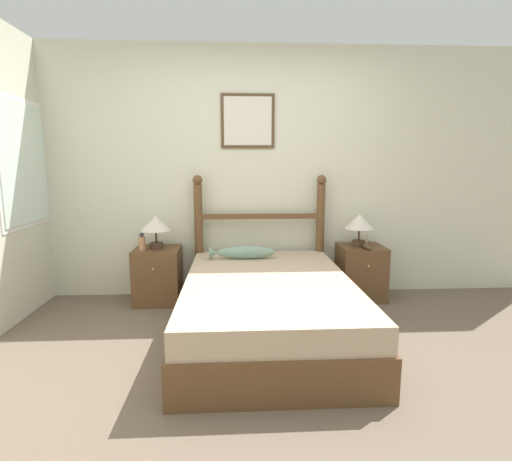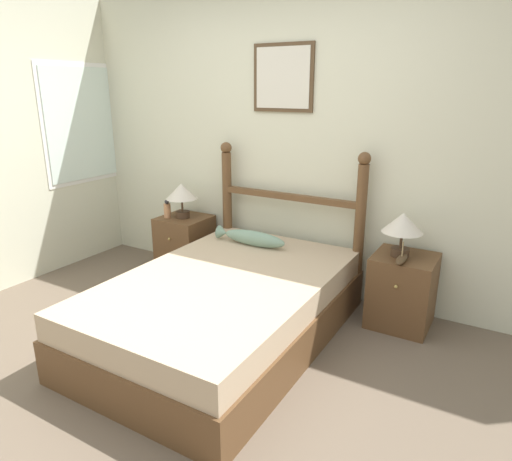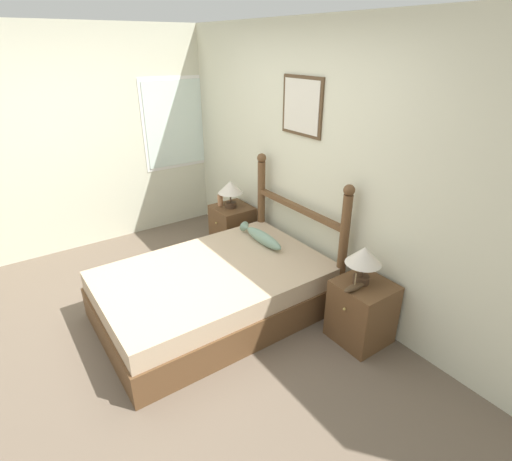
{
  "view_description": "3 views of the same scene",
  "coord_description": "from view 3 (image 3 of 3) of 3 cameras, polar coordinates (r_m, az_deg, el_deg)",
  "views": [
    {
      "loc": [
        -0.2,
        -2.45,
        1.38
      ],
      "look_at": [
        -0.01,
        0.96,
        0.8
      ],
      "focal_mm": 28.0,
      "sensor_mm": 36.0,
      "label": 1
    },
    {
      "loc": [
        1.73,
        -1.78,
        1.73
      ],
      "look_at": [
        0.08,
        1.02,
        0.7
      ],
      "focal_mm": 32.0,
      "sensor_mm": 36.0,
      "label": 2
    },
    {
      "loc": [
        2.83,
        -0.85,
        2.33
      ],
      "look_at": [
        0.04,
        1.1,
        0.72
      ],
      "focal_mm": 28.0,
      "sensor_mm": 36.0,
      "label": 3
    }
  ],
  "objects": [
    {
      "name": "nightstand_left",
      "position": [
        4.9,
        -3.36,
        0.42
      ],
      "size": [
        0.44,
        0.45,
        0.55
      ],
      "color": "brown",
      "rests_on": "ground_plane"
    },
    {
      "name": "fish_pillow",
      "position": [
        4.07,
        0.77,
        -0.93
      ],
      "size": [
        0.64,
        0.11,
        0.13
      ],
      "color": "gray",
      "rests_on": "bed"
    },
    {
      "name": "headboard",
      "position": [
        4.05,
        5.96,
        1.12
      ],
      "size": [
        1.36,
        0.1,
        1.26
      ],
      "color": "brown",
      "rests_on": "ground_plane"
    },
    {
      "name": "table_lamp_left",
      "position": [
        4.7,
        -3.69,
        6.02
      ],
      "size": [
        0.29,
        0.29,
        0.33
      ],
      "color": "#422D1E",
      "rests_on": "nightstand_left"
    },
    {
      "name": "table_lamp_right",
      "position": [
        3.29,
        15.15,
        -3.72
      ],
      "size": [
        0.29,
        0.29,
        0.33
      ],
      "color": "#422D1E",
      "rests_on": "nightstand_right"
    },
    {
      "name": "ground_plane",
      "position": [
        3.77,
        -14.66,
        -13.95
      ],
      "size": [
        16.0,
        16.0,
        0.0
      ],
      "primitive_type": "plane",
      "color": "brown"
    },
    {
      "name": "bottle",
      "position": [
        4.82,
        -5.14,
        4.46
      ],
      "size": [
        0.07,
        0.07,
        0.17
      ],
      "color": "tan",
      "rests_on": "nightstand_left"
    },
    {
      "name": "wall_back",
      "position": [
        3.98,
        7.2,
        9.73
      ],
      "size": [
        6.4,
        0.08,
        2.55
      ],
      "color": "beige",
      "rests_on": "ground_plane"
    },
    {
      "name": "wall_left",
      "position": [
        5.15,
        -24.89,
        11.17
      ],
      "size": [
        0.08,
        6.4,
        2.55
      ],
      "color": "beige",
      "rests_on": "ground_plane"
    },
    {
      "name": "model_boat",
      "position": [
        3.29,
        13.88,
        -7.84
      ],
      "size": [
        0.06,
        0.23,
        0.15
      ],
      "color": "#4C3823",
      "rests_on": "nightstand_right"
    },
    {
      "name": "bed",
      "position": [
        3.78,
        -5.92,
        -8.66
      ],
      "size": [
        1.34,
        2.05,
        0.47
      ],
      "color": "brown",
      "rests_on": "ground_plane"
    },
    {
      "name": "nightstand_right",
      "position": [
        3.55,
        14.87,
        -11.13
      ],
      "size": [
        0.44,
        0.45,
        0.55
      ],
      "color": "brown",
      "rests_on": "ground_plane"
    }
  ]
}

